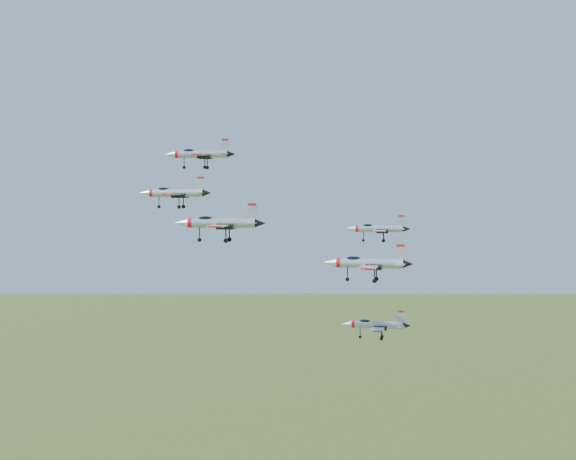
{
  "coord_description": "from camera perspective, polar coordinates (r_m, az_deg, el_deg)",
  "views": [
    {
      "loc": [
        7.86,
        -133.8,
        130.83
      ],
      "look_at": [
        4.33,
        -3.03,
        124.04
      ],
      "focal_mm": 50.0,
      "sensor_mm": 36.0,
      "label": 1
    }
  ],
  "objects": [
    {
      "name": "jet_trail",
      "position": [
        138.16,
        6.22,
        -6.71
      ],
      "size": [
        11.84,
        9.88,
        3.17
      ],
      "rotation": [
        0.0,
        0.0,
        -0.13
      ],
      "color": "#ADB2BA"
    },
    {
      "name": "jet_left_high",
      "position": [
        130.97,
        -8.09,
        2.64
      ],
      "size": [
        12.22,
        10.24,
        3.27
      ],
      "rotation": [
        0.0,
        0.0,
        -0.17
      ],
      "color": "#ADB2BA"
    },
    {
      "name": "jet_right_high",
      "position": [
        112.77,
        -4.93,
        0.52
      ],
      "size": [
        13.07,
        10.87,
        3.49
      ],
      "rotation": [
        0.0,
        0.0,
        -0.11
      ],
      "color": "#ADB2BA"
    },
    {
      "name": "jet_left_low",
      "position": [
        138.91,
        6.37,
        0.1
      ],
      "size": [
        11.13,
        9.27,
        2.97
      ],
      "rotation": [
        0.0,
        0.0,
        -0.13
      ],
      "color": "#ADB2BA"
    },
    {
      "name": "jet_right_low",
      "position": [
        122.72,
        5.64,
        -2.34
      ],
      "size": [
        13.82,
        11.61,
        3.71
      ],
      "rotation": [
        0.0,
        0.0,
        -0.19
      ],
      "color": "#ADB2BA"
    },
    {
      "name": "jet_lead",
      "position": [
        149.51,
        -6.33,
        5.39
      ],
      "size": [
        13.27,
        10.97,
        3.55
      ],
      "rotation": [
        0.0,
        0.0,
        -0.06
      ],
      "color": "#ADB2BA"
    }
  ]
}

